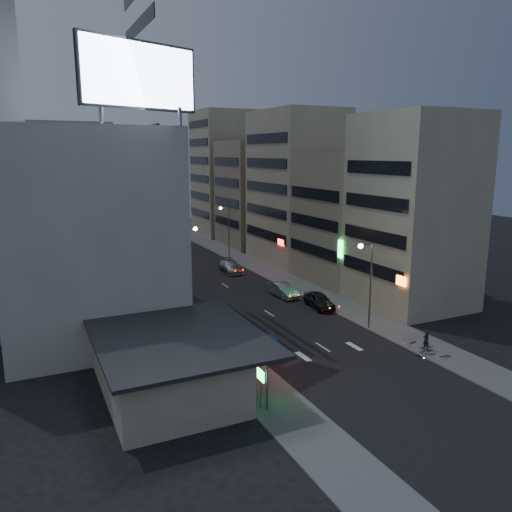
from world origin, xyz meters
TOP-DOWN VIEW (x-y plane):
  - ground at (0.00, 0.00)m, footprint 180.00×180.00m
  - sidewalk_left at (-8.00, 30.00)m, footprint 4.00×120.00m
  - sidewalk_right at (8.00, 30.00)m, footprint 4.00×120.00m
  - food_court at (-13.90, 2.00)m, footprint 11.00×13.00m
  - white_building at (-17.00, 20.00)m, footprint 14.00×24.00m
  - shophouse_near at (15.00, 10.50)m, footprint 10.00×11.00m
  - shophouse_mid at (15.50, 22.00)m, footprint 11.00×12.00m
  - shophouse_far at (15.00, 35.00)m, footprint 10.00×14.00m
  - far_left_a at (-15.50, 45.00)m, footprint 11.00×10.00m
  - far_left_b at (-16.00, 58.00)m, footprint 12.00×10.00m
  - far_right_a at (15.50, 50.00)m, footprint 11.00×12.00m
  - far_right_b at (16.00, 64.00)m, footprint 12.00×12.00m
  - billboard at (-12.99, 9.97)m, footprint 9.52×3.75m
  - street_lamp_right_near at (5.90, 6.00)m, footprint 1.60×0.44m
  - street_lamp_left at (-5.90, 22.00)m, footprint 1.60×0.44m
  - street_lamp_right_far at (5.90, 40.00)m, footprint 1.60×0.44m
  - parked_car_right_near at (5.60, 13.42)m, footprint 2.41×4.93m
  - parked_car_right_mid at (4.10, 18.72)m, footprint 1.87×4.74m
  - parked_car_left at (-5.60, 34.52)m, footprint 2.85×5.81m
  - parked_car_right_far at (3.34, 32.20)m, footprint 2.76×5.72m
  - road_car_blue at (-5.00, 5.22)m, footprint 2.03×4.70m
  - road_car_silver at (-5.00, 11.26)m, footprint 2.52×5.02m
  - person at (7.26, -0.23)m, footprint 0.62×0.44m
  - scooter_black_a at (8.07, -1.90)m, footprint 0.58×1.64m
  - scooter_silver_a at (7.27, -0.96)m, footprint 0.72×1.77m
  - scooter_blue at (7.47, -0.24)m, footprint 0.99×1.91m
  - scooter_black_b at (8.19, 0.29)m, footprint 0.70×1.73m
  - scooter_silver_b at (7.59, 1.78)m, footprint 1.05×2.09m

SIDE VIEW (x-z plane):
  - ground at x=0.00m, z-range 0.00..0.00m
  - sidewalk_left at x=-8.00m, z-range 0.00..0.12m
  - sidewalk_right at x=8.00m, z-range 0.00..0.12m
  - scooter_black_a at x=8.07m, z-range 0.12..1.12m
  - scooter_black_b at x=8.19m, z-range 0.12..1.15m
  - scooter_silver_a at x=7.27m, z-range 0.12..1.18m
  - scooter_blue at x=7.47m, z-range 0.12..1.23m
  - road_car_silver at x=-5.00m, z-range 0.00..1.40m
  - scooter_silver_b at x=7.59m, z-range 0.12..1.34m
  - road_car_blue at x=-5.00m, z-range 0.00..1.51m
  - parked_car_right_mid at x=4.10m, z-range 0.00..1.54m
  - parked_car_left at x=-5.60m, z-range 0.00..1.59m
  - parked_car_right_far at x=3.34m, z-range 0.00..1.61m
  - parked_car_right_near at x=5.60m, z-range 0.00..1.62m
  - person at x=7.26m, z-range 0.12..1.74m
  - food_court at x=-13.90m, z-range 0.05..3.92m
  - street_lamp_right_near at x=5.90m, z-range 1.35..9.37m
  - street_lamp_left at x=-5.90m, z-range 1.35..9.37m
  - street_lamp_right_far at x=5.90m, z-range 1.35..9.37m
  - far_left_b at x=-16.00m, z-range 0.00..15.00m
  - shophouse_mid at x=15.50m, z-range 0.00..16.00m
  - white_building at x=-17.00m, z-range 0.00..18.00m
  - far_right_a at x=15.50m, z-range 0.00..18.00m
  - shophouse_near at x=15.00m, z-range 0.00..20.00m
  - far_left_a at x=-15.50m, z-range 0.00..20.00m
  - shophouse_far at x=15.00m, z-range 0.00..22.00m
  - far_right_b at x=16.00m, z-range 0.00..24.00m
  - billboard at x=-12.99m, z-range 18.56..24.76m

